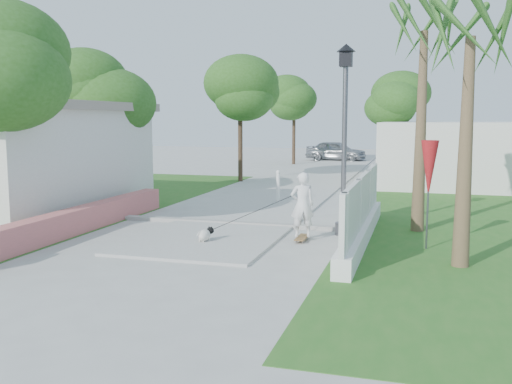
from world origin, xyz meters
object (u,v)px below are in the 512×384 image
(bollard, at_px, (278,186))
(parked_car, at_px, (336,151))
(street_lamp, at_px, (344,132))
(dog, at_px, (205,234))
(patio_umbrella, at_px, (429,170))
(skateboarder, at_px, (262,211))

(bollard, bearing_deg, parked_car, 92.68)
(street_lamp, xyz_separation_m, dog, (-2.79, -1.77, -2.22))
(street_lamp, xyz_separation_m, bollard, (-2.70, 4.50, -1.84))
(patio_umbrella, relative_size, parked_car, 0.59)
(street_lamp, bearing_deg, skateboarder, -145.07)
(patio_umbrella, xyz_separation_m, skateboarder, (-3.57, -0.17, -1.00))
(patio_umbrella, relative_size, dog, 4.46)
(skateboarder, height_order, dog, skateboarder)
(dog, height_order, parked_car, parked_car)
(street_lamp, distance_m, parked_car, 24.18)
(bollard, xyz_separation_m, dog, (-0.09, -6.27, -0.38))
(patio_umbrella, relative_size, skateboarder, 0.99)
(bollard, relative_size, skateboarder, 0.47)
(patio_umbrella, distance_m, skateboarder, 3.71)
(street_lamp, distance_m, skateboarder, 2.68)
(dog, bearing_deg, patio_umbrella, 31.73)
(dog, xyz_separation_m, parked_car, (-0.81, 25.62, 0.46))
(street_lamp, bearing_deg, parked_car, 98.60)
(patio_umbrella, bearing_deg, street_lamp, 152.24)
(parked_car, bearing_deg, bollard, -167.51)
(street_lamp, xyz_separation_m, skateboarder, (-1.67, -1.17, -1.74))
(patio_umbrella, bearing_deg, parked_car, 102.49)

